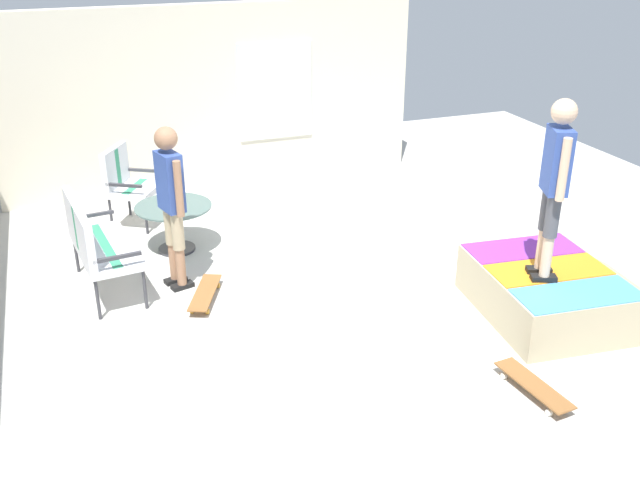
{
  "coord_description": "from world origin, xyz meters",
  "views": [
    {
      "loc": [
        -6.25,
        2.64,
        3.69
      ],
      "look_at": [
        -0.09,
        0.33,
        0.7
      ],
      "focal_mm": 40.41,
      "sensor_mm": 36.0,
      "label": 1
    }
  ],
  "objects_px": {
    "skate_ramp": "(548,291)",
    "patio_bench": "(93,239)",
    "person_watching": "(171,195)",
    "skateboard_by_bench": "(205,293)",
    "patio_table": "(174,219)",
    "patio_chair_near_house": "(126,179)",
    "skateboard_spare": "(534,386)",
    "person_skater": "(555,177)"
  },
  "relations": [
    {
      "from": "skateboard_spare",
      "to": "person_watching",
      "type": "bearing_deg",
      "value": 39.01
    },
    {
      "from": "skateboard_spare",
      "to": "patio_bench",
      "type": "bearing_deg",
      "value": 45.85
    },
    {
      "from": "person_watching",
      "to": "patio_table",
      "type": "bearing_deg",
      "value": -8.91
    },
    {
      "from": "person_skater",
      "to": "skateboard_spare",
      "type": "relative_size",
      "value": 2.12
    },
    {
      "from": "patio_chair_near_house",
      "to": "person_skater",
      "type": "bearing_deg",
      "value": -138.82
    },
    {
      "from": "person_skater",
      "to": "skateboard_by_bench",
      "type": "bearing_deg",
      "value": 62.16
    },
    {
      "from": "person_skater",
      "to": "skateboard_spare",
      "type": "distance_m",
      "value": 1.89
    },
    {
      "from": "skateboard_by_bench",
      "to": "skateboard_spare",
      "type": "height_order",
      "value": "same"
    },
    {
      "from": "person_watching",
      "to": "skateboard_by_bench",
      "type": "height_order",
      "value": "person_watching"
    },
    {
      "from": "skate_ramp",
      "to": "patio_chair_near_house",
      "type": "relative_size",
      "value": 1.98
    },
    {
      "from": "patio_table",
      "to": "person_skater",
      "type": "xyz_separation_m",
      "value": [
        -2.91,
        -3.03,
        1.11
      ]
    },
    {
      "from": "person_skater",
      "to": "skateboard_by_bench",
      "type": "height_order",
      "value": "person_skater"
    },
    {
      "from": "patio_chair_near_house",
      "to": "person_watching",
      "type": "distance_m",
      "value": 2.0
    },
    {
      "from": "person_skater",
      "to": "patio_bench",
      "type": "bearing_deg",
      "value": 61.57
    },
    {
      "from": "patio_chair_near_house",
      "to": "skateboard_spare",
      "type": "distance_m",
      "value": 5.65
    },
    {
      "from": "patio_table",
      "to": "person_skater",
      "type": "bearing_deg",
      "value": -133.92
    },
    {
      "from": "patio_chair_near_house",
      "to": "person_watching",
      "type": "relative_size",
      "value": 0.58
    },
    {
      "from": "patio_bench",
      "to": "skateboard_spare",
      "type": "height_order",
      "value": "patio_bench"
    },
    {
      "from": "patio_table",
      "to": "skateboard_by_bench",
      "type": "relative_size",
      "value": 1.11
    },
    {
      "from": "patio_chair_near_house",
      "to": "skateboard_spare",
      "type": "height_order",
      "value": "patio_chair_near_house"
    },
    {
      "from": "patio_bench",
      "to": "patio_table",
      "type": "xyz_separation_m",
      "value": [
        0.76,
        -0.96,
        -0.21
      ]
    },
    {
      "from": "patio_bench",
      "to": "patio_table",
      "type": "height_order",
      "value": "patio_bench"
    },
    {
      "from": "skateboard_by_bench",
      "to": "skateboard_spare",
      "type": "bearing_deg",
      "value": -138.93
    },
    {
      "from": "person_watching",
      "to": "patio_chair_near_house",
      "type": "bearing_deg",
      "value": 8.15
    },
    {
      "from": "patio_bench",
      "to": "skateboard_by_bench",
      "type": "relative_size",
      "value": 1.61
    },
    {
      "from": "skate_ramp",
      "to": "skateboard_by_bench",
      "type": "relative_size",
      "value": 2.5
    },
    {
      "from": "patio_table",
      "to": "skateboard_spare",
      "type": "bearing_deg",
      "value": -149.65
    },
    {
      "from": "skateboard_spare",
      "to": "skate_ramp",
      "type": "bearing_deg",
      "value": -40.6
    },
    {
      "from": "patio_table",
      "to": "person_watching",
      "type": "relative_size",
      "value": 0.51
    },
    {
      "from": "patio_chair_near_house",
      "to": "skateboard_by_bench",
      "type": "relative_size",
      "value": 1.26
    },
    {
      "from": "patio_bench",
      "to": "person_watching",
      "type": "xyz_separation_m",
      "value": [
        -0.15,
        -0.81,
        0.43
      ]
    },
    {
      "from": "patio_bench",
      "to": "patio_table",
      "type": "relative_size",
      "value": 1.45
    },
    {
      "from": "person_watching",
      "to": "person_skater",
      "type": "distance_m",
      "value": 3.78
    },
    {
      "from": "skate_ramp",
      "to": "person_skater",
      "type": "distance_m",
      "value": 1.28
    },
    {
      "from": "skate_ramp",
      "to": "person_skater",
      "type": "height_order",
      "value": "person_skater"
    },
    {
      "from": "person_watching",
      "to": "person_skater",
      "type": "height_order",
      "value": "person_skater"
    },
    {
      "from": "patio_bench",
      "to": "skateboard_spare",
      "type": "relative_size",
      "value": 1.6
    },
    {
      "from": "patio_bench",
      "to": "skate_ramp",
      "type": "bearing_deg",
      "value": -116.31
    },
    {
      "from": "skate_ramp",
      "to": "person_watching",
      "type": "xyz_separation_m",
      "value": [
        1.91,
        3.36,
        0.79
      ]
    },
    {
      "from": "skate_ramp",
      "to": "skateboard_by_bench",
      "type": "height_order",
      "value": "skate_ramp"
    },
    {
      "from": "skate_ramp",
      "to": "patio_bench",
      "type": "distance_m",
      "value": 4.67
    },
    {
      "from": "skate_ramp",
      "to": "skateboard_spare",
      "type": "bearing_deg",
      "value": 139.4
    }
  ]
}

